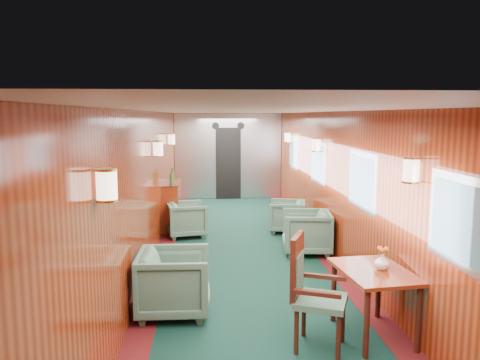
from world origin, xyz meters
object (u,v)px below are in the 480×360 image
Objects in this scene: armchair_left_near at (174,282)px; armchair_left_far at (187,219)px; armchair_right_far at (287,216)px; side_chair at (310,287)px; dining_table at (374,280)px; armchair_right_near at (306,232)px; credenza at (172,205)px.

armchair_left_near reaches higher than armchair_left_far.
side_chair is at bearing 4.34° from armchair_right_far.
armchair_left_far is (0.01, 3.60, -0.05)m from armchair_left_near.
dining_table is at bearing 13.16° from armchair_right_far.
armchair_right_far is at bearing 105.03° from side_chair.
side_chair is 1.43× the size of armchair_right_near.
credenza is 3.10m from armchair_right_near.
side_chair is 1.63× the size of armchair_right_far.
armchair_right_near is (0.67, 3.22, -0.26)m from side_chair.
dining_table is 0.84× the size of credenza.
armchair_left_far is (-2.13, 4.33, -0.28)m from dining_table.
armchair_right_near reaches higher than dining_table.
armchair_left_near is 1.15× the size of armchair_left_far.
armchair_right_near is at bearing 84.88° from dining_table.
armchair_right_near is (2.08, 2.32, -0.02)m from armchair_left_near.
credenza is at bearing 15.60° from armchair_left_far.
armchair_left_near is at bearing 169.76° from side_chair.
dining_table is 4.54m from armchair_right_far.
side_chair is 0.93× the size of credenza.
armchair_left_near is at bearing -35.05° from armchair_right_near.
credenza is (-1.74, 5.16, -0.13)m from side_chair.
armchair_left_near is at bearing 168.64° from armchair_left_far.
credenza is at bearing 110.12° from dining_table.
armchair_left_far is 0.91× the size of armchair_right_near.
side_chair is 4.73m from armchair_left_far.
side_chair is at bearing -121.63° from armchair_left_near.
armchair_left_near is at bearing 154.98° from dining_table.
side_chair is 5.45m from credenza.
armchair_right_far is at bearing -11.28° from credenza.
dining_table is 4.84m from armchair_left_far.
dining_table is at bearing 7.97° from armchair_right_near.
armchair_left_far reaches higher than armchair_right_far.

